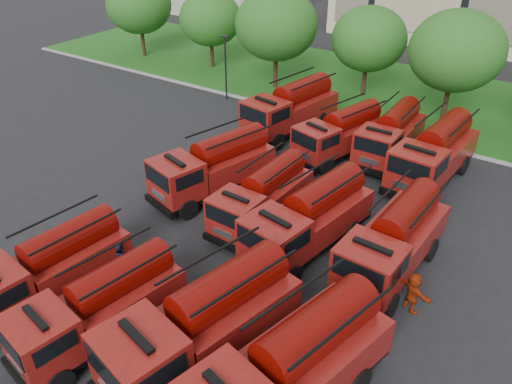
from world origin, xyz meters
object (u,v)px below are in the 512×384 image
fire_truck_1 (100,307)px  fire_truck_9 (340,133)px  fire_truck_5 (262,196)px  fire_truck_2 (204,323)px  fire_truck_10 (391,134)px  fire_truck_11 (434,154)px  fire_truck_4 (214,166)px  fire_truck_7 (394,241)px  fire_truck_0 (51,266)px  fire_truck_8 (291,108)px  firefighter_1 (30,376)px  fire_truck_3 (290,369)px  firefighter_5 (409,309)px  fire_truck_6 (309,219)px  firefighter_4 (123,275)px

fire_truck_1 → fire_truck_9: bearing=97.1°
fire_truck_5 → fire_truck_2: bearing=-68.1°
fire_truck_10 → fire_truck_11: size_ratio=0.88×
fire_truck_4 → fire_truck_7: 10.79m
fire_truck_0 → fire_truck_5: (4.29, 9.47, -0.05)m
fire_truck_4 → fire_truck_8: 9.47m
fire_truck_7 → fire_truck_8: 15.40m
fire_truck_0 → firefighter_1: size_ratio=4.72×
fire_truck_8 → fire_truck_11: 10.42m
fire_truck_2 → fire_truck_11: fire_truck_2 is taller
fire_truck_11 → firefighter_1: bearing=-104.2°
fire_truck_5 → fire_truck_9: size_ratio=0.93×
firefighter_1 → fire_truck_1: bearing=75.0°
fire_truck_8 → fire_truck_3: bearing=-49.5°
fire_truck_1 → fire_truck_10: 20.75m
firefighter_5 → fire_truck_1: bearing=70.6°
fire_truck_1 → firefighter_1: 3.33m
fire_truck_9 → fire_truck_1: bearing=-77.2°
fire_truck_1 → fire_truck_10: size_ratio=1.01×
fire_truck_6 → firefighter_1: size_ratio=5.19×
fire_truck_9 → firefighter_5: fire_truck_9 is taller
fire_truck_0 → fire_truck_9: size_ratio=0.98×
fire_truck_10 → fire_truck_5: bearing=-104.9°
fire_truck_2 → fire_truck_4: bearing=138.9°
fire_truck_2 → firefighter_4: fire_truck_2 is taller
fire_truck_3 → firefighter_1: 9.47m
fire_truck_2 → fire_truck_9: size_ratio=1.13×
fire_truck_4 → fire_truck_5: (3.82, -0.91, -0.17)m
fire_truck_10 → firefighter_1: bearing=-100.9°
fire_truck_6 → fire_truck_7: 3.93m
fire_truck_6 → fire_truck_7: size_ratio=1.04×
fire_truck_3 → fire_truck_7: bearing=101.7°
fire_truck_2 → fire_truck_10: size_ratio=1.17×
fire_truck_11 → firefighter_5: fire_truck_11 is taller
fire_truck_2 → fire_truck_11: 17.81m
fire_truck_5 → fire_truck_9: fire_truck_9 is taller
fire_truck_2 → fire_truck_11: size_ratio=1.03×
fire_truck_3 → fire_truck_11: (-0.74, 17.63, -0.04)m
fire_truck_9 → fire_truck_3: bearing=-54.0°
firefighter_4 → fire_truck_9: bearing=-42.1°
fire_truck_10 → firefighter_5: size_ratio=3.73×
fire_truck_2 → firefighter_4: (-6.03, 1.49, -1.78)m
fire_truck_2 → firefighter_1: size_ratio=5.48×
fire_truck_0 → fire_truck_6: 11.46m
fire_truck_0 → fire_truck_10: fire_truck_10 is taller
fire_truck_3 → fire_truck_5: fire_truck_3 is taller
fire_truck_7 → fire_truck_10: 11.37m
fire_truck_2 → firefighter_5: 8.76m
fire_truck_0 → fire_truck_2: fire_truck_2 is taller
fire_truck_9 → firefighter_1: bearing=-79.1°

